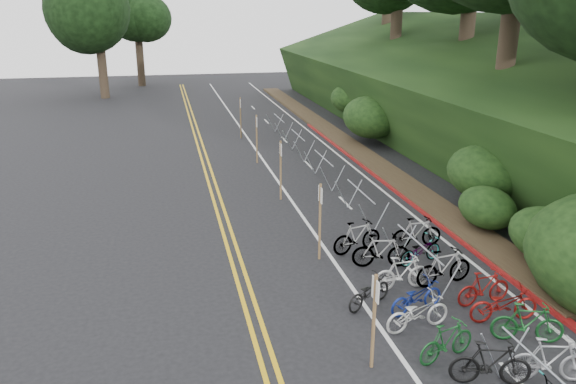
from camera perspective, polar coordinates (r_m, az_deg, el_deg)
name	(u,v)px	position (r m, az deg, el deg)	size (l,w,h in m)	color
ground	(352,350)	(13.64, 6.48, -15.64)	(120.00, 120.00, 0.00)	black
road_markings	(286,206)	(22.56, -0.19, -1.47)	(7.47, 80.00, 0.01)	gold
red_curb	(387,184)	(25.74, 9.98, 0.85)	(0.25, 28.00, 0.10)	maroon
embankment	(460,99)	(34.52, 17.12, 8.98)	(14.30, 48.14, 9.11)	black
bike_racks_rest	(323,164)	(25.55, 3.62, 2.84)	(1.14, 23.00, 1.17)	#9398A3
signpost_near	(374,315)	(12.46, 8.74, -12.26)	(0.08, 0.40, 2.26)	brown
signposts_rest	(267,149)	(25.82, -2.11, 4.35)	(0.08, 18.40, 2.50)	brown
bike_front	(369,292)	(15.25, 8.23, -10.00)	(1.58, 0.55, 0.83)	black
bike_valet	(452,297)	(15.30, 16.34, -10.17)	(3.26, 10.20, 1.10)	slate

